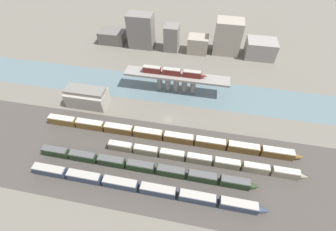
{
  "coord_description": "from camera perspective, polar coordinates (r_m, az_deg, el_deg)",
  "views": [
    {
      "loc": [
        13.2,
        -70.19,
        79.16
      ],
      "look_at": [
        0.0,
        -1.07,
        4.01
      ],
      "focal_mm": 24.0,
      "sensor_mm": 36.0,
      "label": 1
    }
  ],
  "objects": [
    {
      "name": "city_block_far_left",
      "position": [
        167.94,
        -13.76,
        19.05
      ],
      "size": [
        17.15,
        13.39,
        8.14
      ],
      "primitive_type": "cube",
      "color": "#605B56",
      "rests_on": "ground"
    },
    {
      "name": "city_block_left",
      "position": [
        155.93,
        -6.87,
        20.57
      ],
      "size": [
        16.02,
        10.25,
        21.63
      ],
      "primitive_type": "cube",
      "color": "slate",
      "rests_on": "ground"
    },
    {
      "name": "city_block_right",
      "position": [
        152.47,
        7.59,
        17.48
      ],
      "size": [
        12.83,
        10.3,
        10.48
      ],
      "primitive_type": "cube",
      "color": "gray",
      "rests_on": "ground"
    },
    {
      "name": "warehouse_building",
      "position": [
        118.33,
        -19.83,
        4.49
      ],
      "size": [
        19.62,
        10.18,
        9.44
      ],
      "color": "#9E998E",
      "rests_on": "ground"
    },
    {
      "name": "river_water",
      "position": [
        122.11,
        2.03,
        6.44
      ],
      "size": [
        320.0,
        22.09,
        0.01
      ],
      "primitive_type": "cube",
      "color": "slate",
      "rests_on": "ground"
    },
    {
      "name": "train_yard_far",
      "position": [
        92.01,
        8.56,
        -10.99
      ],
      "size": [
        79.16,
        2.69,
        4.01
      ],
      "color": "gray",
      "rests_on": "ground"
    },
    {
      "name": "city_block_far_right",
      "position": [
        153.06,
        14.91,
        18.74
      ],
      "size": [
        16.14,
        12.01,
        21.04
      ],
      "primitive_type": "cube",
      "color": "gray",
      "rests_on": "ground"
    },
    {
      "name": "city_block_center",
      "position": [
        152.71,
        0.93,
        19.13
      ],
      "size": [
        8.88,
        9.95,
        16.14
      ],
      "primitive_type": "cube",
      "color": "slate",
      "rests_on": "ground"
    },
    {
      "name": "city_block_tall",
      "position": [
        157.23,
        22.41,
        15.41
      ],
      "size": [
        17.87,
        13.4,
        10.87
      ],
      "primitive_type": "cube",
      "color": "gray",
      "rests_on": "ground"
    },
    {
      "name": "train_yard_near",
      "position": [
        85.78,
        -6.32,
        -17.77
      ],
      "size": [
        88.23,
        3.2,
        4.07
      ],
      "color": "#2D384C",
      "rests_on": "ground"
    },
    {
      "name": "railbed_yard",
      "position": [
        92.59,
        -2.72,
        -11.95
      ],
      "size": [
        280.0,
        42.0,
        0.01
      ],
      "primitive_type": "cube",
      "color": "#423D38",
      "rests_on": "ground"
    },
    {
      "name": "train_yard_mid",
      "position": [
        89.73,
        -6.2,
        -12.86
      ],
      "size": [
        86.43,
        3.01,
        4.11
      ],
      "color": "#23381E",
      "rests_on": "ground"
    },
    {
      "name": "train_on_bridge",
      "position": [
        115.03,
        1.49,
        10.97
      ],
      "size": [
        32.86,
        2.66,
        3.46
      ],
      "color": "#5B1E19",
      "rests_on": "bridge"
    },
    {
      "name": "train_yard_outer",
      "position": [
        97.64,
        -0.36,
        -5.29
      ],
      "size": [
        112.27,
        3.17,
        4.12
      ],
      "color": "brown",
      "rests_on": "ground"
    },
    {
      "name": "bridge",
      "position": [
        117.5,
        2.13,
        9.16
      ],
      "size": [
        53.8,
        7.54,
        10.04
      ],
      "color": "gray",
      "rests_on": "ground"
    },
    {
      "name": "ground_plane",
      "position": [
        106.61,
        0.11,
        -1.06
      ],
      "size": [
        400.0,
        400.0,
        0.0
      ],
      "primitive_type": "plane",
      "color": "#666056"
    }
  ]
}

